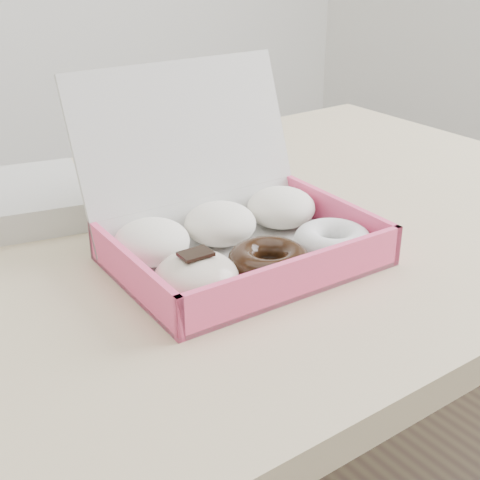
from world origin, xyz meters
TOP-DOWN VIEW (x-y plane):
  - table at (0.00, 0.00)m, footprint 1.20×0.80m
  - donut_box at (-0.07, -0.09)m, footprint 0.32×0.29m

SIDE VIEW (x-z plane):
  - table at x=0.00m, z-range 0.30..1.05m
  - donut_box at x=-0.07m, z-range 0.68..0.89m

